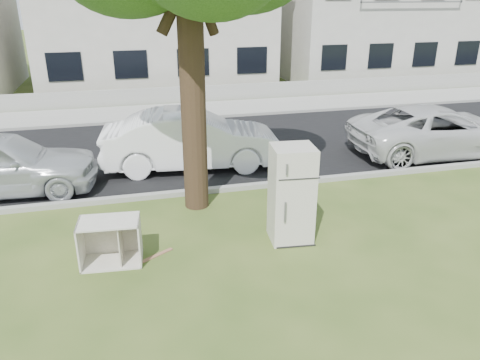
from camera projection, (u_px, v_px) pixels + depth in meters
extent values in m
plane|color=#394F1C|center=(232.00, 241.00, 9.21)|extent=(120.00, 120.00, 0.00)
cube|color=black|center=(188.00, 149.00, 14.60)|extent=(120.00, 7.00, 0.01)
cube|color=gray|center=(209.00, 193.00, 11.41)|extent=(120.00, 0.18, 0.12)
cube|color=gray|center=(175.00, 120.00, 17.80)|extent=(120.00, 0.18, 0.12)
cube|color=gray|center=(171.00, 112.00, 19.10)|extent=(120.00, 2.80, 0.01)
cube|color=gray|center=(166.00, 95.00, 20.41)|extent=(120.00, 0.15, 0.70)
cylinder|color=black|center=(193.00, 93.00, 9.76)|extent=(0.54, 0.54, 5.20)
cube|color=beige|center=(152.00, 12.00, 23.60)|extent=(11.00, 8.00, 7.20)
cube|color=beige|center=(367.00, 16.00, 26.42)|extent=(10.00, 8.00, 6.60)
cube|color=beige|center=(292.00, 194.00, 8.94)|extent=(0.85, 0.80, 1.91)
cube|color=silver|center=(111.00, 242.00, 8.34)|extent=(1.12, 0.75, 0.83)
cube|color=#8E6145|center=(151.00, 258.00, 8.59)|extent=(0.87, 0.57, 0.02)
cube|color=#AE795B|center=(98.00, 251.00, 8.82)|extent=(0.71, 0.59, 0.02)
cube|color=tan|center=(105.00, 254.00, 8.71)|extent=(0.49, 0.70, 0.02)
imported|color=white|center=(192.00, 140.00, 12.78)|extent=(4.97, 2.14, 1.59)
imported|color=silver|center=(438.00, 131.00, 13.88)|extent=(5.28, 2.57, 1.45)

